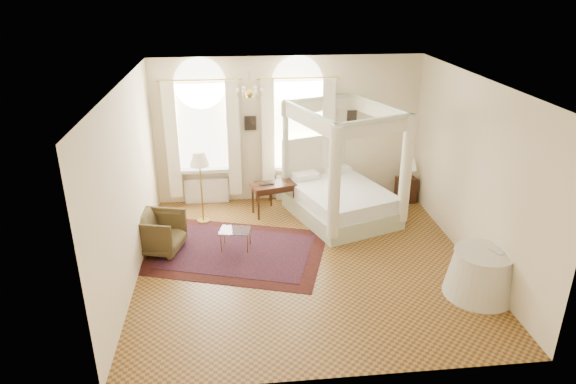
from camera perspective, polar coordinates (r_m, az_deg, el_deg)
The scene contains 18 objects.
ground at distance 9.57m, azimuth 1.95°, elevation -7.70°, with size 6.00×6.00×0.00m, color olive.
room_walls at distance 8.73m, azimuth 2.12°, elevation 3.56°, with size 6.00×6.00×6.00m.
window_left at distance 11.56m, azimuth -9.37°, elevation 5.55°, with size 1.62×0.27×3.29m.
window_right at distance 11.62m, azimuth 1.06°, elevation 5.96°, with size 1.62×0.27×3.29m.
chandelier at distance 9.56m, azimuth -4.28°, elevation 10.98°, with size 0.51×0.45×0.50m.
wall_pictures at distance 11.59m, azimuth 0.46°, elevation 7.99°, with size 2.54×0.03×0.39m.
canopy_bed at distance 11.06m, azimuth 6.00°, elevation -0.19°, with size 2.48×2.73×2.46m.
nightstand at distance 12.22m, azimuth 12.97°, elevation 0.27°, with size 0.41×0.37×0.59m, color #3C1F10.
nightstand_lamp at distance 12.02m, azimuth 13.40°, elevation 2.87°, with size 0.31×0.31×0.45m.
writing_desk at distance 11.19m, azimuth -1.66°, elevation 0.43°, with size 1.03×0.73×0.70m.
laptop at distance 11.17m, azimuth -2.40°, elevation 1.02°, with size 0.33×0.21×0.03m, color black.
stool at distance 11.75m, azimuth -2.72°, elevation 0.52°, with size 0.43×0.43×0.48m.
armchair at distance 10.04m, azimuth -14.09°, elevation -4.41°, with size 0.82×0.84×0.76m, color #46381E.
coffee_table at distance 9.88m, azimuth -5.88°, elevation -4.42°, with size 0.65×0.51×0.40m.
floor_lamp at distance 10.70m, azimuth -9.81°, elevation 3.23°, with size 0.40×0.40×1.56m.
oriental_rug at distance 9.92m, azimuth -5.64°, elevation -6.58°, with size 3.77×3.17×0.01m.
side_table at distance 9.04m, azimuth 20.63°, elevation -8.48°, with size 1.15×1.15×0.78m.
book at distance 8.89m, azimuth 21.95°, elevation -6.21°, with size 0.18×0.24×0.02m, color black.
Camera 1 is at (-1.20, -8.16, 4.86)m, focal length 32.00 mm.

